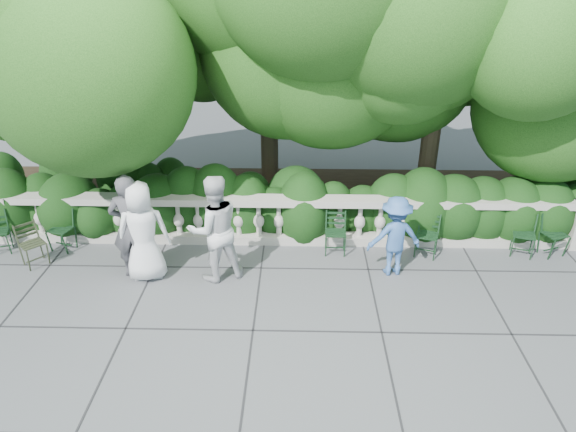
{
  "coord_description": "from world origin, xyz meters",
  "views": [
    {
      "loc": [
        0.2,
        -7.31,
        5.18
      ],
      "look_at": [
        0.0,
        1.0,
        1.0
      ],
      "focal_mm": 32.0,
      "sensor_mm": 36.0,
      "label": 1
    }
  ],
  "objects_px": {
    "chair_a": "(1,256)",
    "person_woman_grey": "(131,227)",
    "chair_b": "(60,253)",
    "person_older_blue": "(395,236)",
    "chair_weathered": "(41,267)",
    "person_businessman": "(143,232)",
    "person_casual_man": "(214,229)",
    "chair_c": "(335,256)",
    "chair_e": "(520,258)",
    "chair_d": "(423,259)",
    "chair_f": "(555,258)"
  },
  "relations": [
    {
      "from": "chair_f",
      "to": "person_older_blue",
      "type": "height_order",
      "value": "person_older_blue"
    },
    {
      "from": "chair_a",
      "to": "person_businessman",
      "type": "distance_m",
      "value": 3.28
    },
    {
      "from": "person_woman_grey",
      "to": "chair_weathered",
      "type": "bearing_deg",
      "value": -8.73
    },
    {
      "from": "chair_c",
      "to": "person_woman_grey",
      "type": "bearing_deg",
      "value": -167.43
    },
    {
      "from": "chair_a",
      "to": "chair_b",
      "type": "distance_m",
      "value": 1.11
    },
    {
      "from": "person_businessman",
      "to": "person_casual_man",
      "type": "xyz_separation_m",
      "value": [
        1.25,
        0.03,
        0.06
      ]
    },
    {
      "from": "chair_b",
      "to": "chair_c",
      "type": "height_order",
      "value": "same"
    },
    {
      "from": "person_older_blue",
      "to": "chair_weathered",
      "type": "bearing_deg",
      "value": -9.1
    },
    {
      "from": "chair_weathered",
      "to": "person_casual_man",
      "type": "xyz_separation_m",
      "value": [
        3.38,
        -0.23,
        0.98
      ]
    },
    {
      "from": "chair_a",
      "to": "person_woman_grey",
      "type": "height_order",
      "value": "person_woman_grey"
    },
    {
      "from": "chair_weathered",
      "to": "person_older_blue",
      "type": "xyz_separation_m",
      "value": [
        6.56,
        -0.01,
        0.76
      ]
    },
    {
      "from": "chair_c",
      "to": "person_casual_man",
      "type": "xyz_separation_m",
      "value": [
        -2.17,
        -0.75,
        0.98
      ]
    },
    {
      "from": "chair_c",
      "to": "chair_weathered",
      "type": "bearing_deg",
      "value": -172.83
    },
    {
      "from": "chair_b",
      "to": "person_casual_man",
      "type": "distance_m",
      "value": 3.47
    },
    {
      "from": "chair_d",
      "to": "person_casual_man",
      "type": "xyz_separation_m",
      "value": [
        -3.88,
        -0.7,
        0.98
      ]
    },
    {
      "from": "chair_weathered",
      "to": "person_casual_man",
      "type": "relative_size",
      "value": 0.43
    },
    {
      "from": "chair_e",
      "to": "person_older_blue",
      "type": "relative_size",
      "value": 0.56
    },
    {
      "from": "chair_c",
      "to": "chair_e",
      "type": "distance_m",
      "value": 3.57
    },
    {
      "from": "person_casual_man",
      "to": "person_woman_grey",
      "type": "bearing_deg",
      "value": -26.25
    },
    {
      "from": "chair_f",
      "to": "person_casual_man",
      "type": "distance_m",
      "value": 6.56
    },
    {
      "from": "chair_e",
      "to": "chair_weathered",
      "type": "height_order",
      "value": "same"
    },
    {
      "from": "chair_d",
      "to": "person_businessman",
      "type": "bearing_deg",
      "value": -152.36
    },
    {
      "from": "chair_e",
      "to": "person_casual_man",
      "type": "relative_size",
      "value": 0.43
    },
    {
      "from": "chair_f",
      "to": "person_older_blue",
      "type": "distance_m",
      "value": 3.4
    },
    {
      "from": "chair_d",
      "to": "person_older_blue",
      "type": "height_order",
      "value": "person_older_blue"
    },
    {
      "from": "person_casual_man",
      "to": "person_older_blue",
      "type": "distance_m",
      "value": 3.2
    },
    {
      "from": "chair_c",
      "to": "chair_d",
      "type": "relative_size",
      "value": 1.0
    },
    {
      "from": "chair_d",
      "to": "person_woman_grey",
      "type": "height_order",
      "value": "person_woman_grey"
    },
    {
      "from": "chair_a",
      "to": "chair_d",
      "type": "height_order",
      "value": "same"
    },
    {
      "from": "person_businessman",
      "to": "person_woman_grey",
      "type": "height_order",
      "value": "person_woman_grey"
    },
    {
      "from": "person_businessman",
      "to": "person_casual_man",
      "type": "distance_m",
      "value": 1.25
    },
    {
      "from": "chair_b",
      "to": "person_businessman",
      "type": "distance_m",
      "value": 2.33
    },
    {
      "from": "chair_weathered",
      "to": "person_businessman",
      "type": "relative_size",
      "value": 0.46
    },
    {
      "from": "chair_c",
      "to": "chair_a",
      "type": "bearing_deg",
      "value": -177.13
    },
    {
      "from": "chair_a",
      "to": "person_woman_grey",
      "type": "relative_size",
      "value": 0.43
    },
    {
      "from": "chair_c",
      "to": "chair_weathered",
      "type": "xyz_separation_m",
      "value": [
        -5.55,
        -0.52,
        0.0
      ]
    },
    {
      "from": "person_businessman",
      "to": "person_casual_man",
      "type": "height_order",
      "value": "person_casual_man"
    },
    {
      "from": "chair_d",
      "to": "person_woman_grey",
      "type": "bearing_deg",
      "value": -153.54
    },
    {
      "from": "chair_b",
      "to": "person_woman_grey",
      "type": "xyz_separation_m",
      "value": [
        1.75,
        -0.72,
        0.98
      ]
    },
    {
      "from": "chair_f",
      "to": "person_businessman",
      "type": "xyz_separation_m",
      "value": [
        -7.69,
        -0.82,
        0.92
      ]
    },
    {
      "from": "chair_b",
      "to": "chair_f",
      "type": "distance_m",
      "value": 9.67
    },
    {
      "from": "chair_f",
      "to": "chair_weathered",
      "type": "distance_m",
      "value": 9.83
    },
    {
      "from": "chair_c",
      "to": "person_older_blue",
      "type": "height_order",
      "value": "person_older_blue"
    },
    {
      "from": "chair_c",
      "to": "chair_weathered",
      "type": "relative_size",
      "value": 1.0
    },
    {
      "from": "chair_e",
      "to": "chair_f",
      "type": "height_order",
      "value": "same"
    },
    {
      "from": "person_woman_grey",
      "to": "person_older_blue",
      "type": "xyz_separation_m",
      "value": [
        4.66,
        0.17,
        -0.22
      ]
    },
    {
      "from": "chair_c",
      "to": "chair_f",
      "type": "distance_m",
      "value": 4.27
    },
    {
      "from": "chair_c",
      "to": "person_businessman",
      "type": "relative_size",
      "value": 0.46
    },
    {
      "from": "person_woman_grey",
      "to": "person_older_blue",
      "type": "height_order",
      "value": "person_woman_grey"
    },
    {
      "from": "chair_f",
      "to": "person_casual_man",
      "type": "relative_size",
      "value": 0.43
    }
  ]
}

